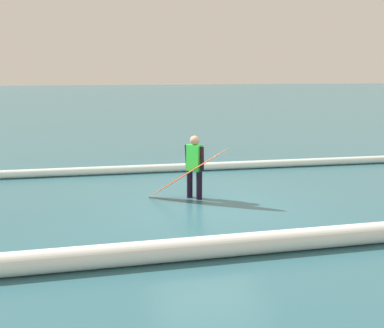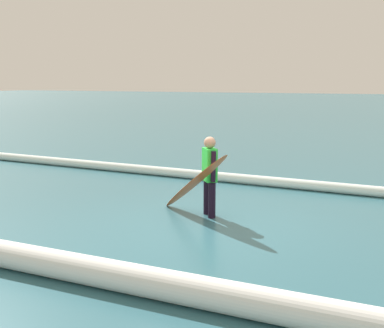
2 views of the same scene
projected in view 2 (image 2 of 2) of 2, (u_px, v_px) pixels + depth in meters
name	position (u px, v px, depth m)	size (l,w,h in m)	color
ground_plane	(209.00, 224.00, 8.80)	(179.18, 179.18, 0.00)	#2F616E
surfer	(210.00, 172.00, 9.18)	(0.38, 0.50, 1.51)	black
surfboard	(194.00, 183.00, 9.13)	(1.85, 1.27, 1.33)	#E55926
wave_crest_foreground	(282.00, 183.00, 11.74)	(0.24, 0.24, 22.24)	white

